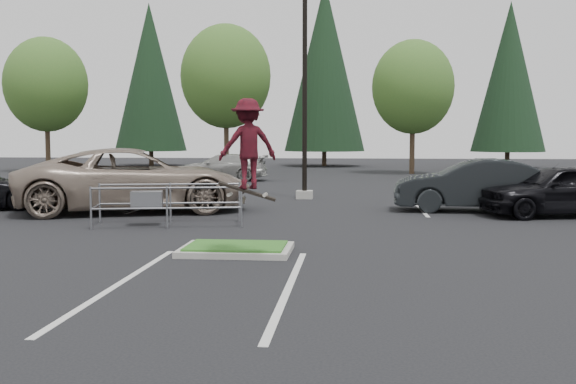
# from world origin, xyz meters

# --- Properties ---
(ground) EXTENTS (120.00, 120.00, 0.00)m
(ground) POSITION_xyz_m (0.00, 0.00, 0.00)
(ground) COLOR black
(ground) RESTS_ON ground
(grass_median) EXTENTS (2.20, 1.60, 0.16)m
(grass_median) POSITION_xyz_m (0.00, 0.00, 0.08)
(grass_median) COLOR #9C9A92
(grass_median) RESTS_ON ground
(stall_lines) EXTENTS (22.62, 17.60, 0.01)m
(stall_lines) POSITION_xyz_m (-1.35, 6.02, 0.00)
(stall_lines) COLOR silver
(stall_lines) RESTS_ON ground
(light_pole) EXTENTS (0.70, 0.60, 10.12)m
(light_pole) POSITION_xyz_m (0.50, 12.00, 4.56)
(light_pole) COLOR #9C9A92
(light_pole) RESTS_ON ground
(decid_a) EXTENTS (5.44, 5.44, 8.91)m
(decid_a) POSITION_xyz_m (-18.01, 30.03, 5.58)
(decid_a) COLOR #38281C
(decid_a) RESTS_ON ground
(decid_b) EXTENTS (5.89, 5.89, 9.64)m
(decid_b) POSITION_xyz_m (-6.01, 30.53, 6.04)
(decid_b) COLOR #38281C
(decid_b) RESTS_ON ground
(decid_c) EXTENTS (5.12, 5.12, 8.38)m
(decid_c) POSITION_xyz_m (5.99, 29.83, 5.25)
(decid_c) COLOR #38281C
(decid_c) RESTS_ON ground
(conif_a) EXTENTS (5.72, 5.72, 13.00)m
(conif_a) POSITION_xyz_m (-14.00, 40.00, 7.10)
(conif_a) COLOR #38281C
(conif_a) RESTS_ON ground
(conif_b) EXTENTS (6.38, 6.38, 14.50)m
(conif_b) POSITION_xyz_m (0.00, 40.50, 7.85)
(conif_b) COLOR #38281C
(conif_b) RESTS_ON ground
(conif_c) EXTENTS (5.50, 5.50, 12.50)m
(conif_c) POSITION_xyz_m (14.00, 39.50, 6.85)
(conif_c) COLOR #38281C
(conif_c) RESTS_ON ground
(cart_corral) EXTENTS (4.01, 2.12, 1.08)m
(cart_corral) POSITION_xyz_m (-2.92, 3.91, 0.68)
(cart_corral) COLOR gray
(cart_corral) RESTS_ON ground
(skateboarder) EXTENTS (1.23, 1.00, 1.88)m
(skateboarder) POSITION_xyz_m (0.39, -1.00, 2.18)
(skateboarder) COLOR black
(skateboarder) RESTS_ON ground
(car_l_tan) EXTENTS (7.78, 5.33, 1.98)m
(car_l_tan) POSITION_xyz_m (-4.50, 7.00, 0.99)
(car_l_tan) COLOR gray
(car_l_tan) RESTS_ON ground
(car_r_charc) EXTENTS (5.03, 1.92, 1.64)m
(car_r_charc) POSITION_xyz_m (6.10, 8.18, 0.82)
(car_r_charc) COLOR black
(car_r_charc) RESTS_ON ground
(car_r_black) EXTENTS (4.88, 2.76, 1.57)m
(car_r_black) POSITION_xyz_m (8.39, 7.00, 0.78)
(car_r_black) COLOR black
(car_r_black) RESTS_ON ground
(car_far_silver) EXTENTS (4.91, 2.06, 1.41)m
(car_far_silver) POSITION_xyz_m (-4.66, 22.00, 0.71)
(car_far_silver) COLOR #AAA9A4
(car_far_silver) RESTS_ON ground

